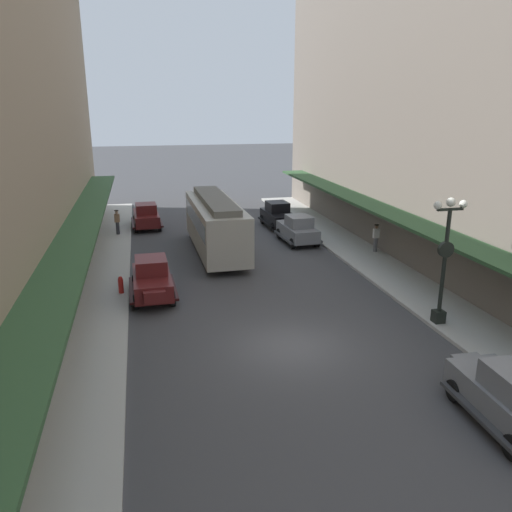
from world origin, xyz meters
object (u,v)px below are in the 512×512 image
object	(u,v)px
parked_car_4	(152,278)
parked_car_3	(146,215)
parked_car_0	(298,229)
lamp_post_with_clock	(445,256)
streetcar	(216,223)
pedestrian_1	(376,238)
fire_hydrant	(121,285)
parked_car_2	(278,214)
pedestrian_0	(117,222)
parked_car_1	(511,395)

from	to	relation	value
parked_car_4	parked_car_3	bearing A→B (deg)	89.90
parked_car_0	lamp_post_with_clock	bearing A→B (deg)	-82.86
streetcar	pedestrian_1	distance (m)	9.70
streetcar	pedestrian_1	bearing A→B (deg)	-13.65
parked_car_3	lamp_post_with_clock	bearing A→B (deg)	-60.82
fire_hydrant	pedestrian_1	xyz separation A→B (m)	(14.84, 3.87, 0.45)
fire_hydrant	pedestrian_1	distance (m)	15.35
parked_car_2	fire_hydrant	bearing A→B (deg)	-132.40
parked_car_2	lamp_post_with_clock	xyz separation A→B (m)	(1.79, -18.37, 2.04)
parked_car_4	lamp_post_with_clock	distance (m)	12.92
lamp_post_with_clock	pedestrian_0	xyz separation A→B (m)	(-13.26, 18.14, -1.97)
parked_car_1	parked_car_3	xyz separation A→B (m)	(-9.42, 26.71, 0.00)
lamp_post_with_clock	parked_car_0	bearing A→B (deg)	97.14
parked_car_0	parked_car_4	distance (m)	12.38
streetcar	pedestrian_1	size ratio (longest dim) A/B	5.77
parked_car_2	fire_hydrant	distance (m)	16.26
parked_car_0	pedestrian_1	world-z (taller)	parked_car_0
parked_car_2	pedestrian_0	distance (m)	11.47
lamp_post_with_clock	pedestrian_0	world-z (taller)	lamp_post_with_clock
parked_car_3	streetcar	size ratio (longest dim) A/B	0.45
pedestrian_0	pedestrian_1	size ratio (longest dim) A/B	1.00
parked_car_1	parked_car_2	xyz separation A→B (m)	(0.06, 24.88, 0.00)
pedestrian_0	parked_car_3	bearing A→B (deg)	45.99
parked_car_0	lamp_post_with_clock	xyz separation A→B (m)	(1.72, -13.76, 2.04)
parked_car_0	lamp_post_with_clock	distance (m)	14.02
parked_car_0	parked_car_4	world-z (taller)	same
pedestrian_1	fire_hydrant	bearing A→B (deg)	-165.38
parked_car_0	streetcar	distance (m)	5.78
parked_car_3	pedestrian_1	distance (m)	16.67
fire_hydrant	pedestrian_0	bearing A→B (deg)	92.46
pedestrian_0	pedestrian_1	bearing A→B (deg)	-27.25
parked_car_1	pedestrian_0	distance (m)	27.17
parked_car_1	pedestrian_0	size ratio (longest dim) A/B	2.58
parked_car_2	parked_car_3	size ratio (longest dim) A/B	1.00
lamp_post_with_clock	pedestrian_0	distance (m)	22.56
pedestrian_0	pedestrian_1	distance (m)	17.27
streetcar	pedestrian_1	xyz separation A→B (m)	(9.38, -2.28, -0.89)
parked_car_2	parked_car_4	size ratio (longest dim) A/B	1.01
pedestrian_0	parked_car_2	bearing A→B (deg)	1.12
parked_car_2	streetcar	world-z (taller)	streetcar
pedestrian_1	lamp_post_with_clock	bearing A→B (deg)	-101.56
parked_car_0	lamp_post_with_clock	size ratio (longest dim) A/B	0.84
parked_car_0	streetcar	world-z (taller)	streetcar
parked_car_2	pedestrian_1	bearing A→B (deg)	-64.46
parked_car_0	parked_car_1	size ratio (longest dim) A/B	1.00
parked_car_1	fire_hydrant	world-z (taller)	parked_car_1
pedestrian_0	parked_car_0	bearing A→B (deg)	-20.80
streetcar	fire_hydrant	world-z (taller)	streetcar
parked_car_2	lamp_post_with_clock	world-z (taller)	lamp_post_with_clock
streetcar	pedestrian_0	world-z (taller)	streetcar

